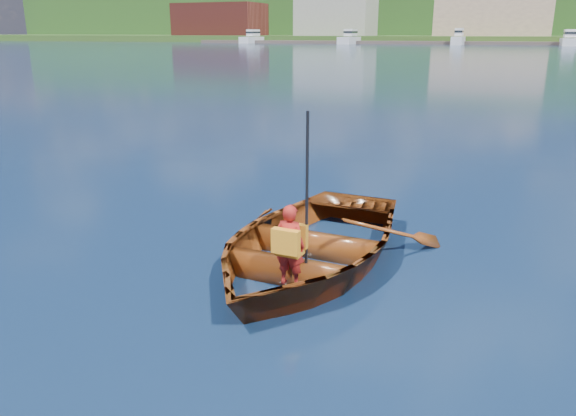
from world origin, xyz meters
TOP-DOWN VIEW (x-y plane):
  - ground at (0.00, 0.00)m, footprint 600.00×600.00m
  - rowboat at (0.96, -0.56)m, footprint 3.35×4.54m
  - child_paddler at (1.07, -1.47)m, footprint 0.38×0.35m
  - shoreline at (0.00, 236.61)m, footprint 400.00×140.00m
  - dock at (-3.67, 148.00)m, footprint 159.91×14.56m
  - waterfront_buildings at (-7.74, 165.00)m, footprint 202.00×16.00m
  - marina_yachts at (7.43, 143.32)m, footprint 144.05×13.02m

SIDE VIEW (x-z plane):
  - ground at x=0.00m, z-range 0.00..0.00m
  - rowboat at x=0.96m, z-range -0.15..0.76m
  - dock at x=-3.67m, z-range 0.00..0.80m
  - child_paddler at x=1.07m, z-range -0.42..1.68m
  - marina_yachts at x=7.43m, z-range -0.82..3.56m
  - waterfront_buildings at x=-7.74m, z-range 0.74..14.74m
  - shoreline at x=0.00m, z-range -0.68..21.32m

